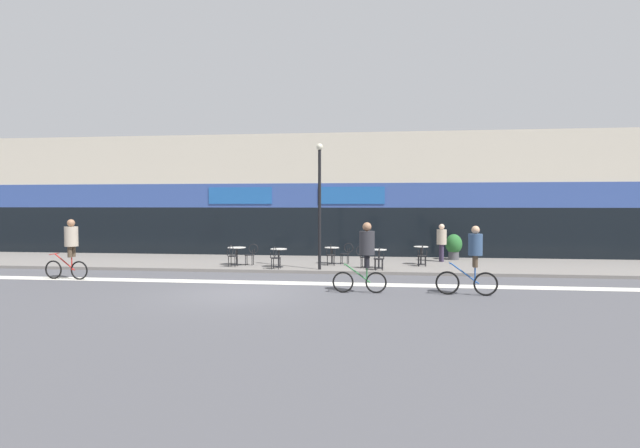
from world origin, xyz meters
TOP-DOWN VIEW (x-y plane):
  - ground_plane at (0.00, 0.00)m, footprint 120.00×120.00m
  - sidewalk_slab at (0.00, 7.25)m, footprint 40.00×5.50m
  - storefront_facade at (0.00, 11.97)m, footprint 40.00×4.06m
  - bike_lane_stripe at (0.00, 2.15)m, footprint 36.00×0.70m
  - bistro_table_0 at (-1.79, 5.91)m, footprint 0.76×0.76m
  - bistro_table_1 at (0.12, 5.40)m, footprint 0.67×0.67m
  - bistro_table_2 at (2.16, 6.82)m, footprint 0.63×0.63m
  - bistro_table_3 at (4.17, 5.53)m, footprint 0.62×0.62m
  - bistro_table_4 at (5.95, 6.99)m, footprint 0.61×0.61m
  - cafe_chair_0_near at (-1.80, 5.28)m, footprint 0.44×0.59m
  - cafe_chair_0_side at (-1.16, 5.91)m, footprint 0.58×0.41m
  - cafe_chair_1_near at (0.11, 4.78)m, footprint 0.42×0.59m
  - cafe_chair_2_near at (2.17, 6.20)m, footprint 0.45×0.60m
  - cafe_chair_2_side at (2.79, 6.81)m, footprint 0.60×0.45m
  - cafe_chair_3_near at (4.18, 4.91)m, footprint 0.44×0.59m
  - cafe_chair_3_side at (3.55, 5.54)m, footprint 0.60×0.45m
  - cafe_chair_4_near at (5.95, 6.37)m, footprint 0.41×0.58m
  - planter_pot at (7.60, 9.09)m, footprint 0.76×0.76m
  - lamp_post at (1.86, 4.91)m, footprint 0.26×0.26m
  - cyclist_0 at (3.79, 0.56)m, footprint 1.64×0.51m
  - cyclist_1 at (6.93, 0.54)m, footprint 1.79×0.51m
  - cyclist_2 at (-6.73, 2.00)m, footprint 1.71×0.53m
  - pedestrian_near_end at (6.94, 8.20)m, footprint 0.52×0.52m

SIDE VIEW (x-z plane):
  - ground_plane at x=0.00m, z-range 0.00..0.00m
  - bike_lane_stripe at x=0.00m, z-range 0.00..0.01m
  - sidewalk_slab at x=0.00m, z-range 0.00..0.12m
  - bistro_table_2 at x=2.16m, z-range 0.27..0.98m
  - cafe_chair_0_near at x=-1.80m, z-range 0.19..1.09m
  - cafe_chair_0_side at x=-1.16m, z-range 0.19..1.09m
  - cafe_chair_1_near at x=0.11m, z-range 0.19..1.09m
  - cafe_chair_2_near at x=2.17m, z-range 0.19..1.09m
  - cafe_chair_2_side at x=2.79m, z-range 0.19..1.09m
  - cafe_chair_3_near at x=4.18m, z-range 0.19..1.09m
  - cafe_chair_3_side at x=3.55m, z-range 0.19..1.09m
  - cafe_chair_4_near at x=5.95m, z-range 0.19..1.09m
  - bistro_table_3 at x=4.17m, z-range 0.27..1.03m
  - bistro_table_1 at x=0.12m, z-range 0.28..1.03m
  - bistro_table_0 at x=-1.79m, z-range 0.29..1.03m
  - bistro_table_4 at x=5.95m, z-range 0.27..1.05m
  - planter_pot at x=7.60m, z-range 0.18..1.36m
  - pedestrian_near_end at x=6.94m, z-range 0.28..1.96m
  - cyclist_1 at x=6.93m, z-range 0.12..2.18m
  - cyclist_2 at x=-6.73m, z-range 0.19..2.35m
  - cyclist_0 at x=3.79m, z-range 0.21..2.36m
  - lamp_post at x=1.86m, z-range 0.52..5.45m
  - storefront_facade at x=0.00m, z-range -0.02..6.18m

